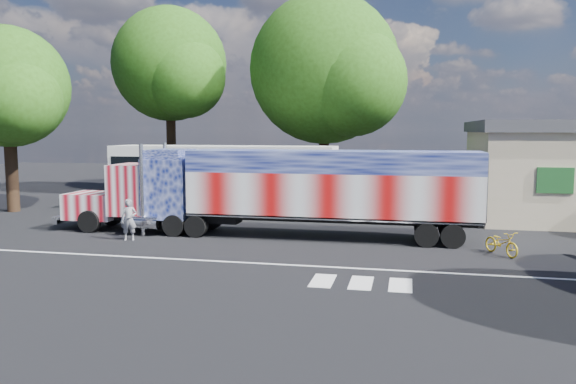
% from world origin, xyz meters
% --- Properties ---
extents(ground, '(100.00, 100.00, 0.00)m').
position_xyz_m(ground, '(0.00, 0.00, 0.00)').
color(ground, black).
extents(lane_markings, '(30.00, 2.67, 0.01)m').
position_xyz_m(lane_markings, '(1.71, -3.77, 0.01)').
color(lane_markings, silver).
rests_on(lane_markings, ground).
extents(semi_truck, '(19.28, 3.05, 4.11)m').
position_xyz_m(semi_truck, '(-0.27, 2.23, 2.12)').
color(semi_truck, black).
rests_on(semi_truck, ground).
extents(coach_bus, '(13.08, 3.04, 3.81)m').
position_xyz_m(coach_bus, '(-5.14, 9.03, 1.97)').
color(coach_bus, white).
rests_on(coach_bus, ground).
extents(woman, '(0.75, 0.61, 1.78)m').
position_xyz_m(woman, '(-6.32, -0.06, 0.89)').
color(woman, slate).
rests_on(woman, ground).
extents(bicycle, '(1.45, 1.84, 0.93)m').
position_xyz_m(bicycle, '(8.87, 0.26, 0.47)').
color(bicycle, gold).
rests_on(bicycle, ground).
extents(tree_w_a, '(7.21, 6.87, 10.59)m').
position_xyz_m(tree_w_a, '(-16.95, 6.32, 7.10)').
color(tree_w_a, black).
rests_on(tree_w_a, ground).
extents(tree_nw_a, '(8.87, 8.45, 13.82)m').
position_xyz_m(tree_nw_a, '(-12.13, 17.88, 9.53)').
color(tree_nw_a, black).
rests_on(tree_nw_a, ground).
extents(tree_n_mid, '(10.78, 10.27, 14.00)m').
position_xyz_m(tree_n_mid, '(-0.29, 16.98, 8.82)').
color(tree_n_mid, black).
rests_on(tree_n_mid, ground).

